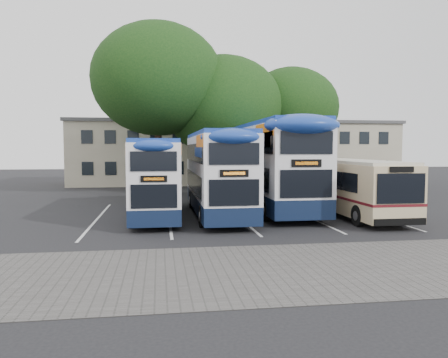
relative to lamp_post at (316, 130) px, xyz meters
The scene contains 12 objects.
ground 21.46m from the lamp_post, 106.72° to the right, with size 120.00×120.00×0.00m, color black.
paving_strip 26.71m from the lamp_post, 107.76° to the right, with size 40.00×6.00×0.01m, color #595654.
bay_lines 18.57m from the lamp_post, 123.08° to the right, with size 14.12×11.00×0.01m.
depot_building 9.43m from the lamp_post, 130.53° to the left, with size 32.40×8.40×6.20m.
lamp_post is the anchor object (origin of this frame).
tree_left 14.72m from the lamp_post, 164.10° to the right, with size 9.76×9.76×12.72m.
tree_mid 9.33m from the lamp_post, 161.18° to the right, with size 9.25×9.25×10.68m.
tree_right 3.70m from the lamp_post, 149.92° to the right, with size 7.86×7.86×10.18m.
bus_dd_left 20.36m from the lamp_post, 133.71° to the right, with size 2.26×9.34×3.89m.
bus_dd_mid 18.35m from the lamp_post, 126.27° to the right, with size 2.49×10.28×4.28m.
bus_dd_right 15.13m from the lamp_post, 119.73° to the right, with size 2.85×11.75×4.90m.
bus_single 16.28m from the lamp_post, 104.01° to the right, with size 2.46×9.67×2.88m.
Camera 1 is at (-7.69, -16.99, 3.47)m, focal length 35.00 mm.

